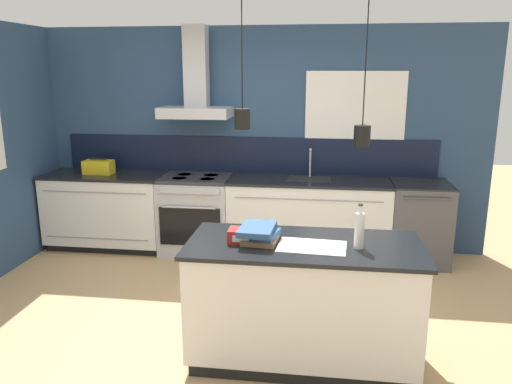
{
  "coord_description": "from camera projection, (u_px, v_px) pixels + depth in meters",
  "views": [
    {
      "loc": [
        0.9,
        -3.81,
        2.11
      ],
      "look_at": [
        0.32,
        0.48,
        1.05
      ],
      "focal_mm": 35.0,
      "sensor_mm": 36.0,
      "label": 1
    }
  ],
  "objects": [
    {
      "name": "ground_plane",
      "position": [
        212.0,
        322.0,
        4.29
      ],
      "size": [
        16.0,
        16.0,
        0.0
      ],
      "primitive_type": "plane",
      "color": "tan",
      "rests_on": "ground"
    },
    {
      "name": "counter_run_sink",
      "position": [
        308.0,
        218.0,
        5.71
      ],
      "size": [
        1.82,
        0.64,
        1.24
      ],
      "color": "black",
      "rests_on": "ground_plane"
    },
    {
      "name": "kitchen_island",
      "position": [
        303.0,
        301.0,
        3.66
      ],
      "size": [
        1.68,
        0.79,
        0.91
      ],
      "color": "black",
      "rests_on": "ground_plane"
    },
    {
      "name": "paper_pile",
      "position": [
        312.0,
        246.0,
        3.48
      ],
      "size": [
        0.49,
        0.34,
        0.01
      ],
      "color": "silver",
      "rests_on": "kitchen_island"
    },
    {
      "name": "yellow_toolbox",
      "position": [
        99.0,
        167.0,
        5.9
      ],
      "size": [
        0.34,
        0.18,
        0.19
      ],
      "color": "gold",
      "rests_on": "counter_run_left"
    },
    {
      "name": "counter_run_left",
      "position": [
        107.0,
        210.0,
        6.02
      ],
      "size": [
        1.42,
        0.64,
        0.91
      ],
      "color": "black",
      "rests_on": "ground_plane"
    },
    {
      "name": "book_stack",
      "position": [
        259.0,
        233.0,
        3.57
      ],
      "size": [
        0.29,
        0.35,
        0.12
      ],
      "color": "olive",
      "rests_on": "kitchen_island"
    },
    {
      "name": "red_supply_box",
      "position": [
        242.0,
        235.0,
        3.57
      ],
      "size": [
        0.19,
        0.16,
        0.1
      ],
      "color": "red",
      "rests_on": "kitchen_island"
    },
    {
      "name": "wall_back",
      "position": [
        245.0,
        136.0,
        5.89
      ],
      "size": [
        5.6,
        2.58,
        2.6
      ],
      "color": "navy",
      "rests_on": "ground_plane"
    },
    {
      "name": "bottle_on_island",
      "position": [
        359.0,
        230.0,
        3.43
      ],
      "size": [
        0.07,
        0.07,
        0.32
      ],
      "color": "silver",
      "rests_on": "kitchen_island"
    },
    {
      "name": "dishwasher",
      "position": [
        419.0,
        223.0,
        5.55
      ],
      "size": [
        0.63,
        0.65,
        0.91
      ],
      "color": "#4C4C51",
      "rests_on": "ground_plane"
    },
    {
      "name": "oven_range",
      "position": [
        197.0,
        214.0,
        5.87
      ],
      "size": [
        0.81,
        0.66,
        0.91
      ],
      "color": "#B5B5BA",
      "rests_on": "ground_plane"
    }
  ]
}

